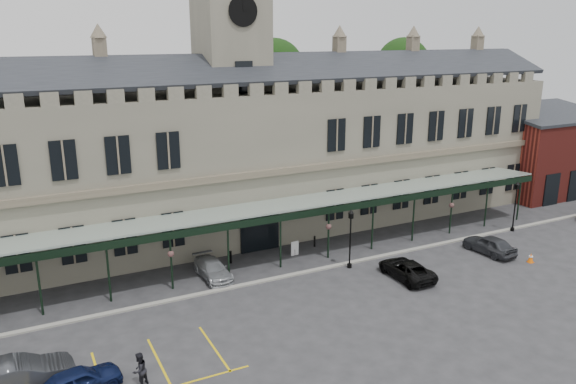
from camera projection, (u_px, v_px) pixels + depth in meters
name	position (u px, v px, depth m)	size (l,w,h in m)	color
ground	(332.00, 309.00, 34.67)	(140.00, 140.00, 0.00)	#2B2B2E
station_building	(235.00, 157.00, 46.58)	(60.00, 10.36, 17.30)	#686456
clock_tower	(232.00, 76.00, 44.83)	(5.60, 5.60, 24.80)	#686456
canopy	(279.00, 235.00, 40.43)	(50.00, 4.10, 4.30)	#8C9E93
brick_annex	(545.00, 153.00, 59.37)	(12.40, 8.36, 9.23)	maroon
kerb	(291.00, 275.00, 39.38)	(60.00, 0.40, 0.12)	gray
parking_markings	(101.00, 383.00, 27.33)	(16.00, 6.00, 0.01)	gold
tree_behind_mid	(274.00, 70.00, 56.11)	(6.00, 6.00, 16.00)	#332314
tree_behind_right	(403.00, 66.00, 63.02)	(6.00, 6.00, 16.00)	#332314
lamp_post_mid	(350.00, 233.00, 40.08)	(0.42, 0.42, 4.43)	black
lamp_post_right	(515.00, 202.00, 47.64)	(0.42, 0.42, 4.41)	black
traffic_cone	(531.00, 258.00, 41.61)	(0.46, 0.46, 0.73)	#F26007
sign_board	(295.00, 249.00, 42.90)	(0.66, 0.10, 1.12)	black
bollard_left	(231.00, 257.00, 41.44)	(0.17, 0.17, 0.95)	black
bollard_right	(315.00, 241.00, 44.69)	(0.16, 0.16, 0.88)	black
car_left_a	(79.00, 381.00, 26.33)	(1.61, 4.00, 1.36)	#0E173E
car_left_b	(19.00, 376.00, 26.47)	(1.77, 5.07, 1.67)	#313338
car_taxi	(213.00, 269.00, 38.97)	(1.75, 4.30, 1.25)	#A4A7AC
car_van	(406.00, 269.00, 38.90)	(2.13, 4.62, 1.28)	black
car_right_a	(489.00, 244.00, 43.22)	(1.72, 4.27, 1.46)	#313338
person_b	(140.00, 370.00, 26.88)	(0.86, 0.67, 1.76)	black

